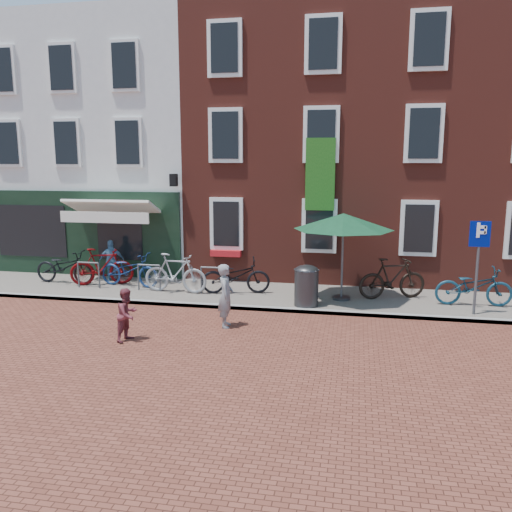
% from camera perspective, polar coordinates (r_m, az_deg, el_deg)
% --- Properties ---
extents(ground, '(80.00, 80.00, 0.00)m').
position_cam_1_polar(ground, '(14.76, -7.87, -5.53)').
color(ground, brown).
extents(sidewalk, '(24.00, 3.00, 0.10)m').
position_cam_1_polar(sidewalk, '(15.87, -2.70, -4.14)').
color(sidewalk, slate).
rests_on(sidewalk, ground).
extents(building_stucco, '(8.00, 8.00, 9.00)m').
position_cam_1_polar(building_stucco, '(22.59, -14.60, 11.26)').
color(building_stucco, silver).
rests_on(building_stucco, ground).
extents(building_brick_mid, '(6.00, 8.00, 10.00)m').
position_cam_1_polar(building_brick_mid, '(20.62, 3.67, 13.07)').
color(building_brick_mid, maroon).
rests_on(building_brick_mid, ground).
extents(building_brick_right, '(6.00, 8.00, 10.00)m').
position_cam_1_polar(building_brick_right, '(20.72, 20.77, 12.42)').
color(building_brick_right, maroon).
rests_on(building_brick_right, ground).
extents(litter_bin, '(0.65, 0.65, 1.20)m').
position_cam_1_polar(litter_bin, '(14.32, 5.52, -3.00)').
color(litter_bin, '#333336').
rests_on(litter_bin, sidewalk).
extents(parking_sign, '(0.50, 0.08, 2.43)m').
position_cam_1_polar(parking_sign, '(14.39, 23.09, 0.49)').
color(parking_sign, '#4C4C4F').
rests_on(parking_sign, sidewalk).
extents(parasol, '(2.80, 2.80, 2.57)m').
position_cam_1_polar(parasol, '(14.81, 9.52, 4.07)').
color(parasol, '#4C4C4F').
rests_on(parasol, sidewalk).
extents(woman, '(0.46, 0.62, 1.56)m').
position_cam_1_polar(woman, '(12.77, -3.33, -4.34)').
color(woman, gray).
rests_on(woman, ground).
extents(boy, '(0.59, 0.69, 1.21)m').
position_cam_1_polar(boy, '(12.19, -13.86, -6.21)').
color(boy, brown).
rests_on(boy, ground).
extents(cafe_person, '(0.86, 0.62, 1.35)m').
position_cam_1_polar(cafe_person, '(17.87, -15.46, -0.47)').
color(cafe_person, '#5B8EB4').
rests_on(cafe_person, sidewalk).
extents(bicycle_0, '(2.07, 0.80, 1.07)m').
position_cam_1_polar(bicycle_0, '(17.99, -20.14, -1.12)').
color(bicycle_0, black).
rests_on(bicycle_0, sidewalk).
extents(bicycle_1, '(2.04, 1.24, 1.19)m').
position_cam_1_polar(bicycle_1, '(17.35, -16.46, -1.12)').
color(bicycle_1, '#540406').
rests_on(bicycle_1, sidewalk).
extents(bicycle_2, '(2.11, 0.98, 1.07)m').
position_cam_1_polar(bicycle_2, '(16.95, -13.63, -1.45)').
color(bicycle_2, navy).
rests_on(bicycle_2, sidewalk).
extents(bicycle_3, '(2.00, 0.67, 1.19)m').
position_cam_1_polar(bicycle_3, '(15.87, -8.79, -1.85)').
color(bicycle_3, gray).
rests_on(bicycle_3, sidewalk).
extents(bicycle_4, '(2.15, 1.16, 1.07)m').
position_cam_1_polar(bicycle_4, '(15.61, -2.22, -2.16)').
color(bicycle_4, black).
rests_on(bicycle_4, sidewalk).
extents(bicycle_5, '(2.05, 1.17, 1.19)m').
position_cam_1_polar(bicycle_5, '(15.49, 14.64, -2.38)').
color(bicycle_5, black).
rests_on(bicycle_5, sidewalk).
extents(bicycle_6, '(2.07, 0.82, 1.07)m').
position_cam_1_polar(bicycle_6, '(15.48, 22.65, -3.08)').
color(bicycle_6, '#12374A').
rests_on(bicycle_6, sidewalk).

